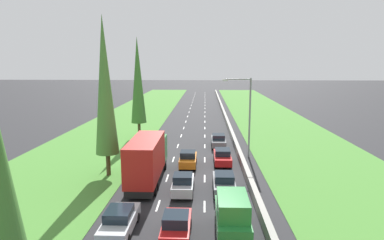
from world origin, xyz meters
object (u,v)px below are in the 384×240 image
object	(u,v)px
red_hatchback_centre_lane	(176,226)
poplar_tree_third	(138,80)
silver_sedan_left_lane	(120,221)
grey_sedan_right_lane	(224,183)
silver_hatchback_centre_lane	(183,184)
orange_hatchback_centre_lane	(188,159)
poplar_tree_second	(105,86)
green_van_right_lane	(232,217)
grey_sedan_right_lane_fifth	(218,140)
red_box_truck_left_lane	(148,159)
street_light_mast	(247,112)
red_sedan_right_lane	(222,156)

from	to	relation	value
red_hatchback_centre_lane	poplar_tree_third	size ratio (longest dim) A/B	0.27
silver_sedan_left_lane	red_hatchback_centre_lane	size ratio (longest dim) A/B	1.15
grey_sedan_right_lane	silver_hatchback_centre_lane	size ratio (longest dim) A/B	1.15
orange_hatchback_centre_lane	poplar_tree_second	world-z (taller)	poplar_tree_second
green_van_right_lane	poplar_tree_third	bearing A→B (deg)	112.24
silver_sedan_left_lane	grey_sedan_right_lane_fifth	xyz separation A→B (m)	(7.08, 21.95, 0.00)
red_box_truck_left_lane	poplar_tree_third	xyz separation A→B (m)	(-4.37, 17.85, 6.02)
poplar_tree_third	street_light_mast	size ratio (longest dim) A/B	1.59
green_van_right_lane	poplar_tree_second	bearing A→B (deg)	134.60
red_hatchback_centre_lane	street_light_mast	xyz separation A→B (m)	(6.37, 17.91, 4.40)
red_hatchback_centre_lane	orange_hatchback_centre_lane	world-z (taller)	same
red_box_truck_left_lane	silver_hatchback_centre_lane	bearing A→B (deg)	-37.29
red_hatchback_centre_lane	poplar_tree_third	distance (m)	29.44
grey_sedan_right_lane_fifth	red_box_truck_left_lane	bearing A→B (deg)	-117.89
red_sedan_right_lane	orange_hatchback_centre_lane	size ratio (longest dim) A/B	1.15
red_hatchback_centre_lane	silver_hatchback_centre_lane	xyz separation A→B (m)	(-0.07, 7.03, 0.00)
poplar_tree_third	red_hatchback_centre_lane	bearing A→B (deg)	-74.17
grey_sedan_right_lane_fifth	poplar_tree_second	distance (m)	17.55
street_light_mast	poplar_tree_third	bearing A→B (deg)	146.09
silver_sedan_left_lane	grey_sedan_right_lane_fifth	bearing A→B (deg)	72.13
red_sedan_right_lane	grey_sedan_right_lane_fifth	xyz separation A→B (m)	(-0.13, 7.32, 0.00)
orange_hatchback_centre_lane	poplar_tree_third	xyz separation A→B (m)	(-7.76, 13.36, 7.37)
poplar_tree_second	poplar_tree_third	xyz separation A→B (m)	(-0.31, 16.27, -0.32)
green_van_right_lane	grey_sedan_right_lane	size ratio (longest dim) A/B	1.09
grey_sedan_right_lane	poplar_tree_third	size ratio (longest dim) A/B	0.31
green_van_right_lane	red_box_truck_left_lane	bearing A→B (deg)	125.76
green_van_right_lane	silver_sedan_left_lane	size ratio (longest dim) A/B	1.09
grey_sedan_right_lane_fifth	street_light_mast	size ratio (longest dim) A/B	0.50
silver_sedan_left_lane	grey_sedan_right_lane_fifth	distance (m)	23.06
silver_hatchback_centre_lane	street_light_mast	size ratio (longest dim) A/B	0.43
silver_sedan_left_lane	red_box_truck_left_lane	bearing A→B (deg)	88.61
silver_sedan_left_lane	poplar_tree_third	size ratio (longest dim) A/B	0.31
grey_sedan_right_lane	street_light_mast	size ratio (longest dim) A/B	0.50
orange_hatchback_centre_lane	poplar_tree_second	distance (m)	11.10
grey_sedan_right_lane	street_light_mast	distance (m)	11.73
silver_hatchback_centre_lane	poplar_tree_second	world-z (taller)	poplar_tree_second
grey_sedan_right_lane	red_sedan_right_lane	xyz separation A→B (m)	(0.27, 7.72, 0.00)
street_light_mast	orange_hatchback_centre_lane	bearing A→B (deg)	-148.93
orange_hatchback_centre_lane	silver_hatchback_centre_lane	bearing A→B (deg)	-90.37
grey_sedan_right_lane	red_sedan_right_lane	size ratio (longest dim) A/B	1.00
grey_sedan_right_lane	silver_hatchback_centre_lane	distance (m)	3.41
poplar_tree_second	orange_hatchback_centre_lane	bearing A→B (deg)	21.32
red_sedan_right_lane	orange_hatchback_centre_lane	world-z (taller)	orange_hatchback_centre_lane
poplar_tree_third	grey_sedan_right_lane	bearing A→B (deg)	-60.92
red_box_truck_left_lane	red_hatchback_centre_lane	xyz separation A→B (m)	(3.41, -9.57, -1.35)
grey_sedan_right_lane	silver_hatchback_centre_lane	world-z (taller)	silver_hatchback_centre_lane
red_hatchback_centre_lane	orange_hatchback_centre_lane	xyz separation A→B (m)	(-0.02, 14.06, 0.00)
green_van_right_lane	silver_sedan_left_lane	xyz separation A→B (m)	(-6.99, 0.42, -0.59)
red_hatchback_centre_lane	poplar_tree_third	world-z (taller)	poplar_tree_third
grey_sedan_right_lane	poplar_tree_third	xyz separation A→B (m)	(-11.09, 19.93, 7.39)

